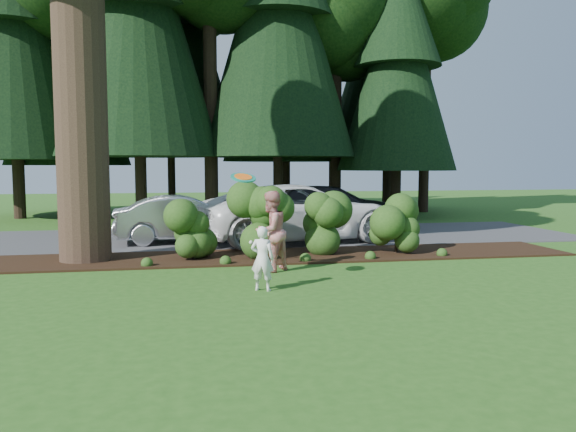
% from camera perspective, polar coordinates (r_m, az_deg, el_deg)
% --- Properties ---
extents(ground, '(80.00, 80.00, 0.00)m').
position_cam_1_polar(ground, '(11.50, 0.63, -6.78)').
color(ground, '#255217').
rests_on(ground, ground).
extents(mulch_bed, '(16.00, 2.50, 0.05)m').
position_cam_1_polar(mulch_bed, '(14.65, -1.83, -4.10)').
color(mulch_bed, black).
rests_on(mulch_bed, ground).
extents(driveway, '(22.00, 6.00, 0.03)m').
position_cam_1_polar(driveway, '(18.82, -3.78, -2.09)').
color(driveway, '#38383A').
rests_on(driveway, ground).
extents(shrub_row, '(6.53, 1.60, 1.61)m').
position_cam_1_polar(shrub_row, '(14.57, 1.22, -1.04)').
color(shrub_row, '#214314').
rests_on(shrub_row, ground).
extents(lily_cluster, '(0.69, 0.09, 0.57)m').
position_cam_1_polar(lily_cluster, '(13.70, -2.54, -2.75)').
color(lily_cluster, '#214314').
rests_on(lily_cluster, ground).
extents(tree_wall, '(25.66, 12.15, 17.09)m').
position_cam_1_polar(tree_wall, '(28.44, -5.59, 19.61)').
color(tree_wall, black).
rests_on(tree_wall, ground).
extents(car_silver_wagon, '(4.48, 1.96, 1.43)m').
position_cam_1_polar(car_silver_wagon, '(17.54, -10.34, -0.29)').
color(car_silver_wagon, '#B4B4B9').
rests_on(car_silver_wagon, driveway).
extents(car_white_suv, '(6.84, 4.19, 1.77)m').
position_cam_1_polar(car_white_suv, '(17.47, 1.26, 0.33)').
color(car_white_suv, white).
rests_on(car_white_suv, driveway).
extents(car_dark_suv, '(5.74, 3.17, 1.58)m').
position_cam_1_polar(car_dark_suv, '(21.63, 4.47, 0.98)').
color(car_dark_suv, black).
rests_on(car_dark_suv, driveway).
extents(child, '(0.53, 0.45, 1.24)m').
position_cam_1_polar(child, '(10.68, -2.62, -4.33)').
color(child, white).
rests_on(child, ground).
extents(adult, '(1.12, 1.10, 1.82)m').
position_cam_1_polar(adult, '(12.57, -1.76, -1.57)').
color(adult, red).
rests_on(adult, ground).
extents(frisbee, '(0.50, 0.47, 0.22)m').
position_cam_1_polar(frisbee, '(10.73, -4.57, 3.93)').
color(frisbee, '#167B65').
rests_on(frisbee, ground).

